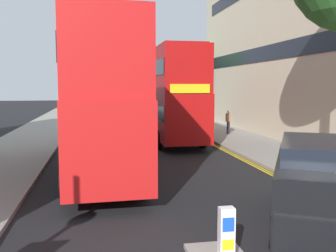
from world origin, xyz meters
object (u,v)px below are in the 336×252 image
Objects in this scene: pedestrian_far at (228,122)px; double_decker_bus_oncoming at (169,92)px; double_decker_bus_away at (101,96)px; keep_left_bollard at (226,239)px; taxi_minivan at (319,186)px.

double_decker_bus_oncoming is at bearing -164.59° from pedestrian_far.
pedestrian_far is at bearing 47.89° from double_decker_bus_away.
double_decker_bus_away is 6.71× the size of pedestrian_far.
double_decker_bus_away is at bearing -117.14° from double_decker_bus_oncoming.
pedestrian_far is at bearing 70.33° from keep_left_bollard.
double_decker_bus_away is 9.42m from double_decker_bus_oncoming.
double_decker_bus_away is 2.13× the size of taxi_minivan.
double_decker_bus_away is at bearing 104.06° from keep_left_bollard.
taxi_minivan is (2.80, 1.52, 0.46)m from keep_left_bollard.
keep_left_bollard is at bearing -75.94° from double_decker_bus_away.
pedestrian_far is (8.66, 9.59, -2.04)m from double_decker_bus_away.
double_decker_bus_oncoming is at bearing 62.86° from double_decker_bus_away.
double_decker_bus_away is at bearing 124.96° from taxi_minivan.
double_decker_bus_oncoming is at bearing 92.46° from taxi_minivan.
double_decker_bus_away is 8.87m from taxi_minivan.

